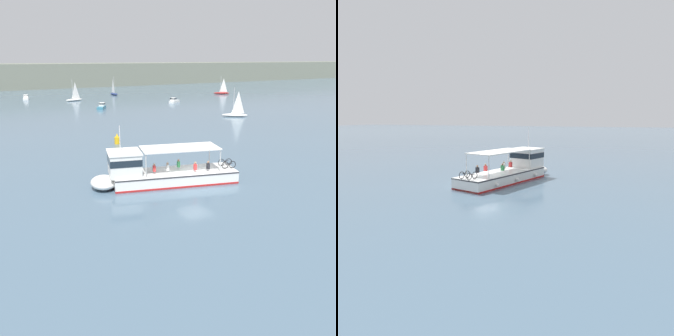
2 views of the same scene
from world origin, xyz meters
TOP-DOWN VIEW (x-y plane):
  - ground_plane at (0.00, 0.00)m, footprint 400.00×400.00m
  - ferry_main at (-2.64, 1.98)m, footprint 13.06×6.48m

SIDE VIEW (x-z plane):
  - ground_plane at x=0.00m, z-range 0.00..0.00m
  - ferry_main at x=-2.64m, z-range -1.64..3.68m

